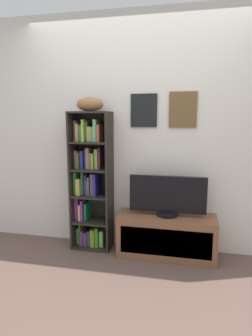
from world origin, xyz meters
TOP-DOWN VIEW (x-y plane):
  - ground at (0.00, 0.00)m, footprint 5.20×5.20m
  - back_wall at (0.00, 1.13)m, footprint 4.80×0.08m
  - bookshelf at (-0.54, 0.99)m, footprint 0.44×0.29m
  - football at (-0.51, 0.96)m, footprint 0.31×0.18m
  - tv_stand at (0.33, 0.91)m, footprint 1.02×0.37m
  - television at (0.33, 0.91)m, footprint 0.80×0.22m

SIDE VIEW (x-z plane):
  - ground at x=0.00m, z-range -0.04..0.00m
  - tv_stand at x=0.33m, z-range 0.00..0.45m
  - television at x=0.33m, z-range 0.45..0.87m
  - bookshelf at x=-0.54m, z-range -0.01..1.52m
  - back_wall at x=0.00m, z-range 0.00..2.58m
  - football at x=-0.51m, z-range 1.53..1.68m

